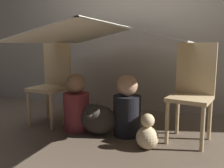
{
  "coord_description": "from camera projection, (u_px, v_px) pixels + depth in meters",
  "views": [
    {
      "loc": [
        0.87,
        -2.15,
        0.92
      ],
      "look_at": [
        0.0,
        0.22,
        0.51
      ],
      "focal_mm": 40.0,
      "sensor_mm": 36.0,
      "label": 1
    }
  ],
  "objects": [
    {
      "name": "ground_plane",
      "position": [
        104.0,
        139.0,
        2.43
      ],
      "size": [
        8.8,
        8.8,
        0.0
      ],
      "primitive_type": "plane",
      "color": "brown"
    },
    {
      "name": "wall_back",
      "position": [
        138.0,
        19.0,
        3.4
      ],
      "size": [
        7.0,
        0.05,
        2.5
      ],
      "color": "gray",
      "rests_on": "ground_plane"
    },
    {
      "name": "chair_left",
      "position": [
        52.0,
        81.0,
        2.88
      ],
      "size": [
        0.41,
        0.41,
        0.93
      ],
      "rotation": [
        0.0,
        0.0,
        -0.1
      ],
      "color": "#D1B27F",
      "rests_on": "ground_plane"
    },
    {
      "name": "chair_right",
      "position": [
        192.0,
        89.0,
        2.36
      ],
      "size": [
        0.44,
        0.44,
        0.93
      ],
      "rotation": [
        0.0,
        0.0,
        -0.2
      ],
      "color": "#D1B27F",
      "rests_on": "ground_plane"
    },
    {
      "name": "sheet_canopy",
      "position": [
        112.0,
        33.0,
        2.47
      ],
      "size": [
        1.54,
        1.48,
        0.19
      ],
      "color": "silver"
    },
    {
      "name": "person_front",
      "position": [
        76.0,
        105.0,
        2.66
      ],
      "size": [
        0.28,
        0.28,
        0.61
      ],
      "color": "maroon",
      "rests_on": "ground_plane"
    },
    {
      "name": "person_second",
      "position": [
        127.0,
        109.0,
        2.51
      ],
      "size": [
        0.28,
        0.28,
        0.62
      ],
      "color": "black",
      "rests_on": "ground_plane"
    },
    {
      "name": "dog",
      "position": [
        98.0,
        119.0,
        2.51
      ],
      "size": [
        0.39,
        0.35,
        0.37
      ],
      "color": "#332D28",
      "rests_on": "ground_plane"
    },
    {
      "name": "floor_cushion",
      "position": [
        88.0,
        118.0,
        2.95
      ],
      "size": [
        0.47,
        0.37,
        0.1
      ],
      "color": "#E5CC66",
      "rests_on": "ground_plane"
    },
    {
      "name": "plush_toy",
      "position": [
        147.0,
        135.0,
        2.2
      ],
      "size": [
        0.2,
        0.2,
        0.32
      ],
      "color": "beige",
      "rests_on": "ground_plane"
    }
  ]
}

